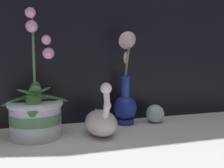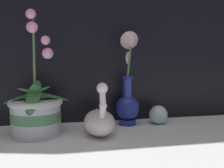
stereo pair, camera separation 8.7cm
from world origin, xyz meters
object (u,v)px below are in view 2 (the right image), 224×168
(swan_figurine, at_px, (99,120))
(glass_sphere, at_px, (158,115))
(orchid_potted_plant, at_px, (36,111))
(blue_vase, at_px, (128,94))

(swan_figurine, bearing_deg, glass_sphere, 21.05)
(glass_sphere, bearing_deg, orchid_potted_plant, -173.25)
(blue_vase, xyz_separation_m, glass_sphere, (0.12, -0.01, -0.08))
(orchid_potted_plant, height_order, blue_vase, orchid_potted_plant)
(blue_vase, bearing_deg, orchid_potted_plant, -169.84)
(orchid_potted_plant, bearing_deg, blue_vase, 10.16)
(swan_figurine, bearing_deg, blue_vase, 38.68)
(orchid_potted_plant, height_order, glass_sphere, orchid_potted_plant)
(orchid_potted_plant, xyz_separation_m, glass_sphere, (0.43, 0.05, -0.04))
(swan_figurine, relative_size, blue_vase, 0.52)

